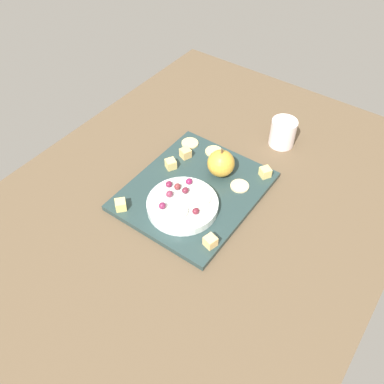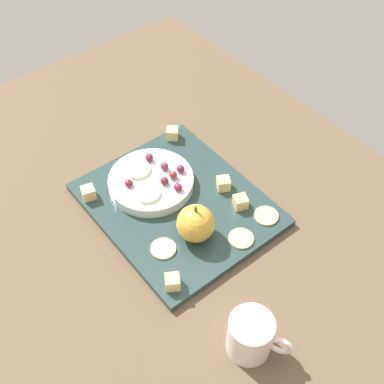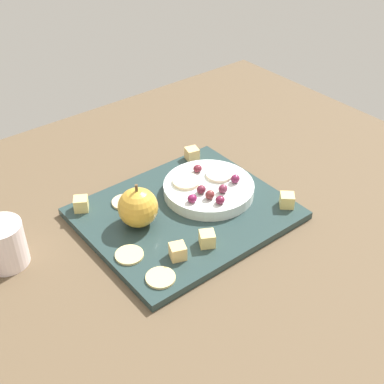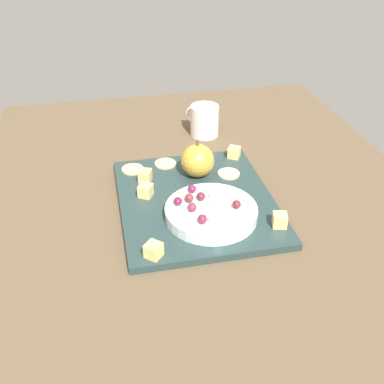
{
  "view_description": "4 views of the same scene",
  "coord_description": "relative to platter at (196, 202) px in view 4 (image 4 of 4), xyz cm",
  "views": [
    {
      "loc": [
        56.38,
        37.65,
        77.12
      ],
      "look_at": [
        3.32,
        -0.47,
        7.25
      ],
      "focal_mm": 38.69,
      "sensor_mm": 36.0,
      "label": 1
    },
    {
      "loc": [
        -49.43,
        33.65,
        76.46
      ],
      "look_at": [
        -1.73,
        -4.35,
        7.3
      ],
      "focal_mm": 46.53,
      "sensor_mm": 36.0,
      "label": 2
    },
    {
      "loc": [
        -44.1,
        -59.32,
        61.32
      ],
      "look_at": [
        0.56,
        -3.46,
        8.97
      ],
      "focal_mm": 48.92,
      "sensor_mm": 36.0,
      "label": 3
    },
    {
      "loc": [
        70.89,
        -17.95,
        53.12
      ],
      "look_at": [
        2.42,
        -3.41,
        7.48
      ],
      "focal_mm": 42.89,
      "sensor_mm": 36.0,
      "label": 4
    }
  ],
  "objects": [
    {
      "name": "apple_whole",
      "position": [
        -8.67,
        1.88,
        4.1
      ],
      "size": [
        6.81,
        6.81,
        6.81
      ],
      "primitive_type": "sphere",
      "color": "gold",
      "rests_on": "platter"
    },
    {
      "name": "cheese_cube_4",
      "position": [
        -3.11,
        -9.23,
        1.9
      ],
      "size": [
        3.29,
        3.29,
        2.41
      ],
      "primitive_type": "cube",
      "rotation": [
        0.0,
        0.0,
        1.06
      ],
      "color": "#E7CC78",
      "rests_on": "platter"
    },
    {
      "name": "apple_stem",
      "position": [
        -8.67,
        1.88,
        8.1
      ],
      "size": [
        0.5,
        0.5,
        1.2
      ],
      "primitive_type": "cylinder",
      "color": "brown",
      "rests_on": "apple_whole"
    },
    {
      "name": "cracker_2",
      "position": [
        -14.42,
        -3.64,
        0.89
      ],
      "size": [
        4.55,
        4.55,
        0.4
      ],
      "primitive_type": "cylinder",
      "color": "#D8C27E",
      "rests_on": "platter"
    },
    {
      "name": "grape_1",
      "position": [
        10.23,
        -1.25,
        3.56
      ],
      "size": [
        1.72,
        1.55,
        1.62
      ],
      "primitive_type": "ellipsoid",
      "color": "maroon",
      "rests_on": "serving_dish"
    },
    {
      "name": "cracker_1",
      "position": [
        -7.53,
        8.5,
        0.89
      ],
      "size": [
        4.55,
        4.55,
        0.4
      ],
      "primitive_type": "cylinder",
      "color": "#D9BB8A",
      "rests_on": "platter"
    },
    {
      "name": "grape_2",
      "position": [
        3.96,
        -4.26,
        3.47
      ],
      "size": [
        1.72,
        1.55,
        1.42
      ],
      "primitive_type": "ellipsoid",
      "color": "maroon",
      "rests_on": "serving_dish"
    },
    {
      "name": "cheese_cube_1",
      "position": [
        14.53,
        -10.17,
        1.9
      ],
      "size": [
        3.41,
        3.41,
        2.41
      ],
      "primitive_type": "cube",
      "rotation": [
        0.0,
        0.0,
        0.84
      ],
      "color": "#EBD376",
      "rests_on": "platter"
    },
    {
      "name": "platter",
      "position": [
        0.0,
        0.0,
        0.0
      ],
      "size": [
        34.35,
        28.82,
        1.38
      ],
      "primitive_type": "cube",
      "color": "#253838",
      "rests_on": "table"
    },
    {
      "name": "grape_0",
      "position": [
        7.06,
        5.71,
        3.47
      ],
      "size": [
        1.72,
        1.55,
        1.43
      ],
      "primitive_type": "ellipsoid",
      "color": "maroon",
      "rests_on": "serving_dish"
    },
    {
      "name": "grape_6",
      "position": [
        6.43,
        -2.17,
        3.55
      ],
      "size": [
        1.72,
        1.55,
        1.58
      ],
      "primitive_type": "ellipsoid",
      "color": "maroon",
      "rests_on": "serving_dish"
    },
    {
      "name": "cheese_cube_2",
      "position": [
        11.07,
        12.39,
        1.9
      ],
      "size": [
        2.96,
        2.96,
        2.41
      ],
      "primitive_type": "cube",
      "rotation": [
        0.0,
        0.0,
        1.31
      ],
      "color": "#F0C479",
      "rests_on": "platter"
    },
    {
      "name": "apple_slice_0",
      "position": [
        3.18,
        4.19,
        3.06
      ],
      "size": [
        4.99,
        4.99,
        0.6
      ],
      "primitive_type": "cylinder",
      "color": "beige",
      "rests_on": "serving_dish"
    },
    {
      "name": "grape_4",
      "position": [
        0.45,
        -0.93,
        3.47
      ],
      "size": [
        1.72,
        1.55,
        1.43
      ],
      "primitive_type": "ellipsoid",
      "color": "maroon",
      "rests_on": "serving_dish"
    },
    {
      "name": "table",
      "position": [
        -0.45,
        2.15,
        -2.21
      ],
      "size": [
        115.66,
        88.47,
        3.04
      ],
      "primitive_type": "cube",
      "color": "brown",
      "rests_on": "ground"
    },
    {
      "name": "grape_3",
      "position": [
        3.48,
        -2.1,
        3.56
      ],
      "size": [
        1.72,
        1.55,
        1.62
      ],
      "primitive_type": "ellipsoid",
      "color": "maroon",
      "rests_on": "serving_dish"
    },
    {
      "name": "cheese_cube_3",
      "position": [
        -14.42,
        11.64,
        1.9
      ],
      "size": [
        3.32,
        3.32,
        2.41
      ],
      "primitive_type": "cube",
      "rotation": [
        0.0,
        0.0,
        1.02
      ],
      "color": "#E3CD76",
      "rests_on": "platter"
    },
    {
      "name": "apple_slice_1",
      "position": [
        9.33,
        2.44,
        3.06
      ],
      "size": [
        4.99,
        4.99,
        0.6
      ],
      "primitive_type": "cylinder",
      "color": "beige",
      "rests_on": "serving_dish"
    },
    {
      "name": "cup",
      "position": [
        -29.67,
        8.47,
        3.08
      ],
      "size": [
        9.33,
        7.21,
        7.54
      ],
      "color": "silver",
      "rests_on": "table"
    },
    {
      "name": "cracker_0",
      "position": [
        -13.48,
        -10.74,
        0.89
      ],
      "size": [
        4.55,
        4.55,
        0.4
      ],
      "primitive_type": "cylinder",
      "color": "#D6C07E",
      "rests_on": "platter"
    },
    {
      "name": "serving_dish",
      "position": [
        6.14,
        1.34,
        1.72
      ],
      "size": [
        16.56,
        16.56,
        2.06
      ],
      "primitive_type": "cylinder",
      "color": "silver",
      "rests_on": "platter"
    },
    {
      "name": "cheese_cube_0",
      "position": [
        -8.6,
        -8.65,
        1.9
      ],
      "size": [
        3.12,
        3.12,
        2.41
      ],
      "primitive_type": "cube",
      "rotation": [
        0.0,
        0.0,
        1.2
      ],
      "color": "#EEC174",
      "rests_on": "platter"
    },
    {
      "name": "grape_5",
      "position": [
        3.34,
        0.1,
        3.51
      ],
      "size": [
        1.72,
        1.55,
        1.51
      ],
      "primitive_type": "ellipsoid",
      "color": "maroon",
      "rests_on": "serving_dish"
    }
  ]
}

